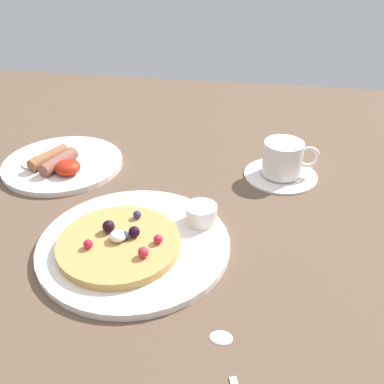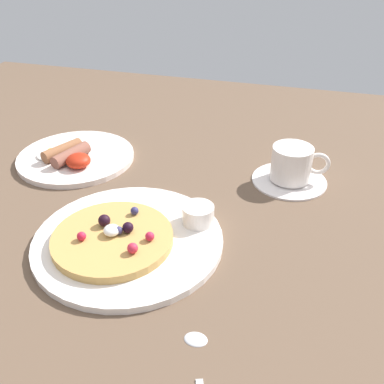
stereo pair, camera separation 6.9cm
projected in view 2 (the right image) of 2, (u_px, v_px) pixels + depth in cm
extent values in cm
cube|color=brown|center=(187.00, 225.00, 73.60)|extent=(171.78, 141.44, 3.00)
cylinder|color=white|center=(128.00, 240.00, 66.92)|extent=(28.87, 28.87, 1.09)
cylinder|color=tan|center=(113.00, 239.00, 65.26)|extent=(18.09, 18.09, 1.31)
sphere|color=black|center=(128.00, 228.00, 65.13)|extent=(1.66, 1.66, 1.66)
sphere|color=red|center=(82.00, 236.00, 63.63)|extent=(1.34, 1.34, 1.34)
sphere|color=#353159|center=(118.00, 230.00, 64.81)|extent=(1.31, 1.31, 1.31)
sphere|color=navy|center=(135.00, 211.00, 69.12)|extent=(1.29, 1.29, 1.29)
sphere|color=#C42140|center=(150.00, 236.00, 63.60)|extent=(1.35, 1.35, 1.35)
sphere|color=#C7263F|center=(133.00, 248.00, 61.19)|extent=(1.54, 1.54, 1.54)
sphere|color=black|center=(104.00, 220.00, 66.48)|extent=(1.85, 1.85, 1.85)
ellipsoid|color=white|center=(112.00, 230.00, 64.71)|extent=(2.48, 2.48, 1.49)
cylinder|color=white|center=(198.00, 214.00, 69.09)|extent=(5.05, 5.05, 3.00)
cylinder|color=#652C09|center=(198.00, 211.00, 68.77)|extent=(4.14, 4.14, 0.36)
cylinder|color=white|center=(76.00, 157.00, 89.76)|extent=(23.48, 23.48, 1.08)
cylinder|color=brown|center=(71.00, 155.00, 86.72)|extent=(4.98, 8.86, 2.51)
cylinder|color=brown|center=(62.00, 151.00, 88.31)|extent=(5.80, 8.77, 2.51)
ellipsoid|color=white|center=(52.00, 155.00, 88.73)|extent=(6.22, 5.28, 0.60)
sphere|color=yellow|center=(51.00, 153.00, 88.46)|extent=(2.00, 2.00, 2.00)
ellipsoid|color=#B02410|center=(78.00, 161.00, 84.57)|extent=(4.74, 4.74, 2.61)
cylinder|color=white|center=(289.00, 180.00, 82.51)|extent=(13.92, 13.92, 0.69)
cylinder|color=white|center=(291.00, 163.00, 80.61)|extent=(7.44, 7.44, 6.39)
torus|color=white|center=(318.00, 164.00, 79.74)|extent=(4.44, 1.24, 4.38)
cylinder|color=#A17560|center=(293.00, 153.00, 79.52)|extent=(6.33, 6.33, 0.51)
ellipsoid|color=silver|center=(196.00, 338.00, 51.75)|extent=(2.86, 2.20, 0.60)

